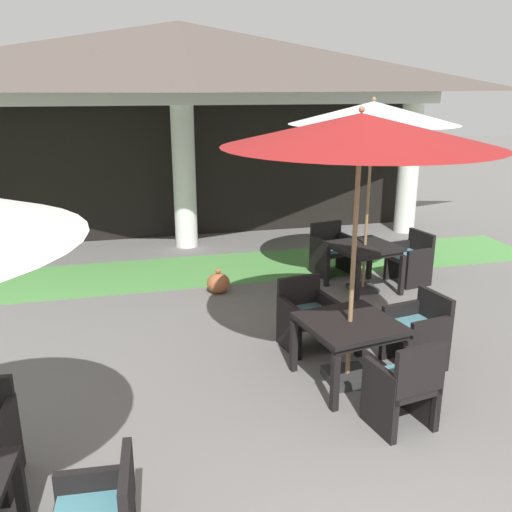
{
  "coord_description": "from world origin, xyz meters",
  "views": [
    {
      "loc": [
        -1.23,
        -1.71,
        3.07
      ],
      "look_at": [
        0.36,
        4.62,
        1.05
      ],
      "focal_mm": 38.49,
      "sensor_mm": 36.0,
      "label": 1
    }
  ],
  "objects_px": {
    "patio_chair_mid_right_north": "(332,251)",
    "terracotta_urn": "(218,283)",
    "patio_chair_near_foreground_east": "(418,332)",
    "patio_umbrella_mid_right": "(373,114)",
    "patio_chair_mid_right_east": "(410,259)",
    "patio_chair_near_foreground_north": "(307,316)",
    "patio_table_mid_right": "(365,251)",
    "patio_umbrella_near_foreground": "(360,133)",
    "patio_table_near_foreground": "(350,329)",
    "patio_chair_near_foreground_south": "(404,387)"
  },
  "relations": [
    {
      "from": "terracotta_urn",
      "to": "patio_table_near_foreground",
      "type": "bearing_deg",
      "value": -73.5
    },
    {
      "from": "patio_umbrella_near_foreground",
      "to": "patio_umbrella_mid_right",
      "type": "xyz_separation_m",
      "value": [
        1.34,
        2.53,
        0.04
      ]
    },
    {
      "from": "patio_umbrella_mid_right",
      "to": "terracotta_urn",
      "type": "bearing_deg",
      "value": 168.54
    },
    {
      "from": "patio_table_near_foreground",
      "to": "patio_chair_near_foreground_north",
      "type": "xyz_separation_m",
      "value": [
        -0.16,
        0.92,
        -0.22
      ]
    },
    {
      "from": "patio_chair_near_foreground_south",
      "to": "patio_chair_near_foreground_east",
      "type": "bearing_deg",
      "value": 45.1
    },
    {
      "from": "patio_chair_mid_right_north",
      "to": "terracotta_urn",
      "type": "xyz_separation_m",
      "value": [
        -2.05,
        -0.45,
        -0.25
      ]
    },
    {
      "from": "patio_table_mid_right",
      "to": "patio_chair_mid_right_north",
      "type": "xyz_separation_m",
      "value": [
        -0.17,
        0.9,
        -0.24
      ]
    },
    {
      "from": "patio_table_near_foreground",
      "to": "patio_umbrella_mid_right",
      "type": "bearing_deg",
      "value": 62.09
    },
    {
      "from": "terracotta_urn",
      "to": "patio_umbrella_mid_right",
      "type": "bearing_deg",
      "value": -11.46
    },
    {
      "from": "patio_chair_near_foreground_east",
      "to": "patio_umbrella_mid_right",
      "type": "height_order",
      "value": "patio_umbrella_mid_right"
    },
    {
      "from": "patio_chair_near_foreground_north",
      "to": "patio_table_mid_right",
      "type": "distance_m",
      "value": 2.22
    },
    {
      "from": "patio_umbrella_mid_right",
      "to": "patio_chair_mid_right_east",
      "type": "height_order",
      "value": "patio_umbrella_mid_right"
    },
    {
      "from": "patio_umbrella_mid_right",
      "to": "patio_chair_mid_right_north",
      "type": "bearing_deg",
      "value": 100.9
    },
    {
      "from": "patio_umbrella_near_foreground",
      "to": "patio_chair_mid_right_north",
      "type": "xyz_separation_m",
      "value": [
        1.17,
        3.43,
        -2.25
      ]
    },
    {
      "from": "patio_chair_near_foreground_south",
      "to": "patio_chair_near_foreground_north",
      "type": "xyz_separation_m",
      "value": [
        -0.31,
        1.83,
        -0.03
      ]
    },
    {
      "from": "patio_chair_near_foreground_east",
      "to": "patio_table_mid_right",
      "type": "bearing_deg",
      "value": -19.97
    },
    {
      "from": "patio_umbrella_near_foreground",
      "to": "patio_chair_near_foreground_north",
      "type": "height_order",
      "value": "patio_umbrella_near_foreground"
    },
    {
      "from": "patio_table_mid_right",
      "to": "patio_umbrella_near_foreground",
      "type": "bearing_deg",
      "value": -117.91
    },
    {
      "from": "patio_umbrella_near_foreground",
      "to": "terracotta_urn",
      "type": "bearing_deg",
      "value": 106.5
    },
    {
      "from": "patio_umbrella_near_foreground",
      "to": "patio_chair_near_foreground_east",
      "type": "xyz_separation_m",
      "value": [
        0.91,
        0.16,
        -2.24
      ]
    },
    {
      "from": "patio_chair_near_foreground_south",
      "to": "patio_umbrella_mid_right",
      "type": "bearing_deg",
      "value": 61.31
    },
    {
      "from": "patio_table_mid_right",
      "to": "patio_chair_mid_right_east",
      "type": "relative_size",
      "value": 1.25
    },
    {
      "from": "terracotta_urn",
      "to": "patio_chair_mid_right_east",
      "type": "bearing_deg",
      "value": -5.08
    },
    {
      "from": "patio_chair_mid_right_east",
      "to": "patio_table_near_foreground",
      "type": "bearing_deg",
      "value": 129.46
    },
    {
      "from": "patio_chair_near_foreground_south",
      "to": "patio_umbrella_mid_right",
      "type": "distance_m",
      "value": 4.29
    },
    {
      "from": "patio_table_mid_right",
      "to": "terracotta_urn",
      "type": "relative_size",
      "value": 2.64
    },
    {
      "from": "patio_chair_near_foreground_north",
      "to": "patio_umbrella_mid_right",
      "type": "relative_size",
      "value": 0.29
    },
    {
      "from": "terracotta_urn",
      "to": "patio_chair_mid_right_north",
      "type": "bearing_deg",
      "value": 12.4
    },
    {
      "from": "patio_table_mid_right",
      "to": "terracotta_urn",
      "type": "bearing_deg",
      "value": 168.54
    },
    {
      "from": "patio_chair_mid_right_north",
      "to": "terracotta_urn",
      "type": "relative_size",
      "value": 2.17
    },
    {
      "from": "patio_umbrella_near_foreground",
      "to": "patio_chair_mid_right_east",
      "type": "distance_m",
      "value": 4.17
    },
    {
      "from": "patio_chair_near_foreground_south",
      "to": "patio_chair_mid_right_east",
      "type": "relative_size",
      "value": 1.1
    },
    {
      "from": "patio_table_near_foreground",
      "to": "patio_table_mid_right",
      "type": "bearing_deg",
      "value": 62.09
    },
    {
      "from": "patio_chair_mid_right_east",
      "to": "patio_chair_near_foreground_north",
      "type": "bearing_deg",
      "value": 115.82
    },
    {
      "from": "patio_umbrella_mid_right",
      "to": "terracotta_urn",
      "type": "distance_m",
      "value": 3.4
    },
    {
      "from": "patio_table_near_foreground",
      "to": "patio_table_mid_right",
      "type": "height_order",
      "value": "patio_table_mid_right"
    },
    {
      "from": "patio_chair_near_foreground_north",
      "to": "patio_table_mid_right",
      "type": "height_order",
      "value": "patio_chair_near_foreground_north"
    },
    {
      "from": "patio_chair_mid_right_north",
      "to": "terracotta_urn",
      "type": "height_order",
      "value": "patio_chair_mid_right_north"
    },
    {
      "from": "patio_chair_near_foreground_north",
      "to": "patio_table_near_foreground",
      "type": "bearing_deg",
      "value": 90.0
    },
    {
      "from": "patio_table_near_foreground",
      "to": "patio_chair_near_foreground_south",
      "type": "xyz_separation_m",
      "value": [
        0.16,
        -0.91,
        -0.19
      ]
    },
    {
      "from": "patio_chair_near_foreground_north",
      "to": "patio_umbrella_mid_right",
      "type": "height_order",
      "value": "patio_umbrella_mid_right"
    },
    {
      "from": "patio_chair_near_foreground_east",
      "to": "patio_chair_mid_right_east",
      "type": "bearing_deg",
      "value": -37.26
    },
    {
      "from": "patio_chair_mid_right_east",
      "to": "terracotta_urn",
      "type": "distance_m",
      "value": 3.14
    },
    {
      "from": "patio_table_near_foreground",
      "to": "patio_umbrella_near_foreground",
      "type": "relative_size",
      "value": 0.37
    },
    {
      "from": "patio_table_near_foreground",
      "to": "patio_chair_near_foreground_east",
      "type": "xyz_separation_m",
      "value": [
        0.91,
        0.16,
        -0.2
      ]
    },
    {
      "from": "patio_chair_near_foreground_east",
      "to": "patio_chair_near_foreground_north",
      "type": "bearing_deg",
      "value": 44.88
    },
    {
      "from": "patio_chair_near_foreground_south",
      "to": "patio_umbrella_mid_right",
      "type": "relative_size",
      "value": 0.31
    },
    {
      "from": "patio_chair_mid_right_north",
      "to": "patio_chair_near_foreground_north",
      "type": "bearing_deg",
      "value": 51.34
    },
    {
      "from": "patio_chair_mid_right_east",
      "to": "terracotta_urn",
      "type": "bearing_deg",
      "value": 74.02
    },
    {
      "from": "patio_chair_near_foreground_east",
      "to": "patio_umbrella_mid_right",
      "type": "xyz_separation_m",
      "value": [
        0.43,
        2.37,
        2.29
      ]
    }
  ]
}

